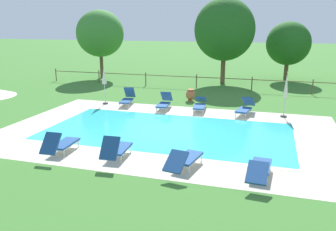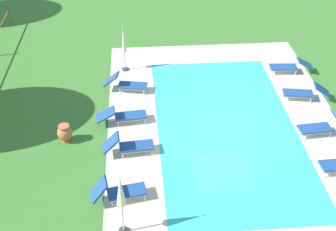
{
  "view_description": "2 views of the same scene",
  "coord_description": "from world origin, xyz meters",
  "px_view_note": "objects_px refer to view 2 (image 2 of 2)",
  "views": [
    {
      "loc": [
        4.31,
        -14.22,
        4.69
      ],
      "look_at": [
        -0.12,
        0.5,
        0.6
      ],
      "focal_mm": 36.84,
      "sensor_mm": 36.0,
      "label": 1
    },
    {
      "loc": [
        -14.8,
        3.54,
        11.19
      ],
      "look_at": [
        -0.32,
        2.41,
        0.93
      ],
      "focal_mm": 48.71,
      "sensor_mm": 36.0,
      "label": 2
    }
  ],
  "objects_px": {
    "sun_lounger_south_end": "(321,126)",
    "patio_umbrella_closed_row_mid_east": "(121,195)",
    "sun_lounger_north_mid": "(305,92)",
    "terracotta_urn_near_fence": "(65,133)",
    "sun_lounger_north_far": "(124,116)",
    "sun_lounger_south_near_corner": "(126,84)",
    "sun_lounger_south_mid": "(290,66)",
    "sun_lounger_south_far": "(119,191)",
    "sun_lounger_north_near_steps": "(129,145)",
    "patio_umbrella_closed_row_west": "(124,42)"
  },
  "relations": [
    {
      "from": "sun_lounger_south_end",
      "to": "sun_lounger_north_mid",
      "type": "bearing_deg",
      "value": -3.83
    },
    {
      "from": "sun_lounger_south_mid",
      "to": "terracotta_urn_near_fence",
      "type": "bearing_deg",
      "value": 114.07
    },
    {
      "from": "sun_lounger_north_far",
      "to": "terracotta_urn_near_fence",
      "type": "relative_size",
      "value": 2.82
    },
    {
      "from": "sun_lounger_north_mid",
      "to": "sun_lounger_north_far",
      "type": "height_order",
      "value": "sun_lounger_north_mid"
    },
    {
      "from": "sun_lounger_north_near_steps",
      "to": "sun_lounger_north_mid",
      "type": "relative_size",
      "value": 0.94
    },
    {
      "from": "sun_lounger_north_mid",
      "to": "patio_umbrella_closed_row_mid_east",
      "type": "distance_m",
      "value": 10.71
    },
    {
      "from": "sun_lounger_north_near_steps",
      "to": "sun_lounger_south_mid",
      "type": "distance_m",
      "value": 9.62
    },
    {
      "from": "sun_lounger_north_near_steps",
      "to": "sun_lounger_south_mid",
      "type": "xyz_separation_m",
      "value": [
        5.57,
        -7.85,
        -0.03
      ]
    },
    {
      "from": "sun_lounger_north_mid",
      "to": "sun_lounger_south_near_corner",
      "type": "relative_size",
      "value": 1.03
    },
    {
      "from": "sun_lounger_north_far",
      "to": "sun_lounger_south_near_corner",
      "type": "relative_size",
      "value": 1.04
    },
    {
      "from": "sun_lounger_north_mid",
      "to": "sun_lounger_north_far",
      "type": "relative_size",
      "value": 0.99
    },
    {
      "from": "sun_lounger_south_mid",
      "to": "terracotta_urn_near_fence",
      "type": "relative_size",
      "value": 2.79
    },
    {
      "from": "sun_lounger_north_near_steps",
      "to": "terracotta_urn_near_fence",
      "type": "height_order",
      "value": "sun_lounger_north_near_steps"
    },
    {
      "from": "sun_lounger_north_mid",
      "to": "sun_lounger_north_far",
      "type": "distance_m",
      "value": 8.12
    },
    {
      "from": "sun_lounger_south_mid",
      "to": "sun_lounger_south_far",
      "type": "distance_m",
      "value": 11.45
    },
    {
      "from": "sun_lounger_north_mid",
      "to": "patio_umbrella_closed_row_west",
      "type": "height_order",
      "value": "patio_umbrella_closed_row_west"
    },
    {
      "from": "sun_lounger_north_far",
      "to": "sun_lounger_south_mid",
      "type": "height_order",
      "value": "sun_lounger_south_mid"
    },
    {
      "from": "sun_lounger_south_near_corner",
      "to": "sun_lounger_south_mid",
      "type": "bearing_deg",
      "value": -82.3
    },
    {
      "from": "sun_lounger_south_mid",
      "to": "patio_umbrella_closed_row_mid_east",
      "type": "bearing_deg",
      "value": 139.28
    },
    {
      "from": "sun_lounger_north_near_steps",
      "to": "sun_lounger_south_mid",
      "type": "height_order",
      "value": "sun_lounger_north_near_steps"
    },
    {
      "from": "sun_lounger_north_near_steps",
      "to": "patio_umbrella_closed_row_mid_east",
      "type": "distance_m",
      "value": 4.0
    },
    {
      "from": "sun_lounger_south_mid",
      "to": "sun_lounger_north_near_steps",
      "type": "bearing_deg",
      "value": 125.34
    },
    {
      "from": "sun_lounger_north_near_steps",
      "to": "sun_lounger_south_end",
      "type": "xyz_separation_m",
      "value": [
        0.62,
        -7.65,
        0.01
      ]
    },
    {
      "from": "sun_lounger_north_near_steps",
      "to": "sun_lounger_south_end",
      "type": "height_order",
      "value": "sun_lounger_south_end"
    },
    {
      "from": "patio_umbrella_closed_row_mid_east",
      "to": "sun_lounger_south_mid",
      "type": "bearing_deg",
      "value": -40.72
    },
    {
      "from": "patio_umbrella_closed_row_mid_east",
      "to": "terracotta_urn_near_fence",
      "type": "xyz_separation_m",
      "value": [
        4.75,
        2.29,
        -1.21
      ]
    },
    {
      "from": "sun_lounger_south_mid",
      "to": "sun_lounger_south_far",
      "type": "bearing_deg",
      "value": 134.19
    },
    {
      "from": "sun_lounger_north_near_steps",
      "to": "sun_lounger_north_far",
      "type": "distance_m",
      "value": 2.02
    },
    {
      "from": "sun_lounger_north_near_steps",
      "to": "sun_lounger_south_far",
      "type": "height_order",
      "value": "sun_lounger_south_far"
    },
    {
      "from": "sun_lounger_south_far",
      "to": "sun_lounger_south_near_corner",
      "type": "bearing_deg",
      "value": -2.22
    },
    {
      "from": "patio_umbrella_closed_row_mid_east",
      "to": "terracotta_urn_near_fence",
      "type": "bearing_deg",
      "value": 25.71
    },
    {
      "from": "sun_lounger_south_end",
      "to": "patio_umbrella_closed_row_west",
      "type": "height_order",
      "value": "patio_umbrella_closed_row_west"
    },
    {
      "from": "sun_lounger_north_mid",
      "to": "sun_lounger_south_far",
      "type": "bearing_deg",
      "value": 124.28
    },
    {
      "from": "sun_lounger_north_mid",
      "to": "patio_umbrella_closed_row_mid_east",
      "type": "height_order",
      "value": "patio_umbrella_closed_row_mid_east"
    },
    {
      "from": "sun_lounger_north_mid",
      "to": "sun_lounger_south_end",
      "type": "height_order",
      "value": "sun_lounger_south_end"
    },
    {
      "from": "sun_lounger_north_mid",
      "to": "patio_umbrella_closed_row_west",
      "type": "relative_size",
      "value": 0.89
    },
    {
      "from": "sun_lounger_south_mid",
      "to": "patio_umbrella_closed_row_mid_east",
      "type": "distance_m",
      "value": 12.43
    },
    {
      "from": "sun_lounger_north_far",
      "to": "sun_lounger_south_end",
      "type": "distance_m",
      "value": 7.99
    },
    {
      "from": "sun_lounger_south_mid",
      "to": "patio_umbrella_closed_row_mid_east",
      "type": "relative_size",
      "value": 0.89
    },
    {
      "from": "sun_lounger_south_mid",
      "to": "patio_umbrella_closed_row_mid_east",
      "type": "xyz_separation_m",
      "value": [
        -9.37,
        8.06,
        1.26
      ]
    },
    {
      "from": "terracotta_urn_near_fence",
      "to": "patio_umbrella_closed_row_mid_east",
      "type": "bearing_deg",
      "value": -154.29
    },
    {
      "from": "sun_lounger_south_end",
      "to": "patio_umbrella_closed_row_mid_east",
      "type": "bearing_deg",
      "value": 119.35
    },
    {
      "from": "sun_lounger_south_end",
      "to": "patio_umbrella_closed_row_west",
      "type": "bearing_deg",
      "value": 53.12
    },
    {
      "from": "sun_lounger_south_far",
      "to": "patio_umbrella_closed_row_mid_east",
      "type": "distance_m",
      "value": 1.85
    },
    {
      "from": "patio_umbrella_closed_row_west",
      "to": "sun_lounger_north_mid",
      "type": "bearing_deg",
      "value": -112.55
    },
    {
      "from": "sun_lounger_south_near_corner",
      "to": "patio_umbrella_closed_row_west",
      "type": "distance_m",
      "value": 2.28
    },
    {
      "from": "sun_lounger_north_mid",
      "to": "sun_lounger_south_mid",
      "type": "relative_size",
      "value": 1.0
    },
    {
      "from": "sun_lounger_north_mid",
      "to": "terracotta_urn_near_fence",
      "type": "relative_size",
      "value": 2.79
    },
    {
      "from": "sun_lounger_south_end",
      "to": "patio_umbrella_closed_row_mid_east",
      "type": "distance_m",
      "value": 9.1
    },
    {
      "from": "patio_umbrella_closed_row_mid_east",
      "to": "patio_umbrella_closed_row_west",
      "type": "bearing_deg",
      "value": -0.35
    }
  ]
}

